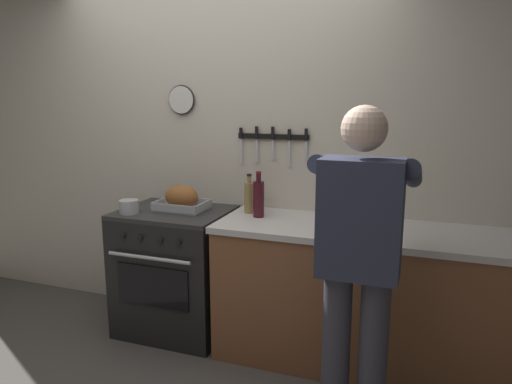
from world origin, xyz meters
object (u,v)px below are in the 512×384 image
Objects in this scene: stove at (176,271)px; bottle_soy_sauce at (254,198)px; bottle_olive_oil at (365,209)px; bottle_vinegar at (249,197)px; cutting_board at (366,232)px; bottle_wine_red at (259,198)px; roasting_pan at (182,199)px; person_cook at (359,255)px; saucepan at (129,207)px.

bottle_soy_sauce reaches higher than stove.
bottle_olive_oil is at bearing -11.31° from bottle_soy_sauce.
cutting_board is at bearing -16.01° from bottle_vinegar.
bottle_olive_oil is at bearing 1.33° from bottle_wine_red.
cutting_board is at bearing -6.32° from roasting_pan.
stove is 1.62m from person_cook.
bottle_olive_oil is (-0.07, 0.73, 0.06)m from person_cook.
stove is at bearing -154.53° from roasting_pan.
roasting_pan is at bearing -178.84° from bottle_olive_oil.
bottle_wine_red is 0.70m from bottle_olive_oil.
roasting_pan is 1.31m from cutting_board.
bottle_olive_oil is (1.27, 0.03, 0.03)m from roasting_pan.
bottle_soy_sauce is at bearing 21.66° from stove.
bottle_wine_red is (-0.76, 0.71, 0.08)m from person_cook.
person_cook is 5.41× the size of bottle_wine_red.
roasting_pan is 0.98× the size of cutting_board.
bottle_soy_sauce is 0.10m from bottle_vinegar.
person_cook is at bearing -27.67° from roasting_pan.
bottle_wine_red reaches higher than bottle_soy_sauce.
cutting_board is 1.17× the size of bottle_wine_red.
bottle_wine_red is (-0.73, 0.15, 0.12)m from cutting_board.
person_cook is 4.72× the size of roasting_pan.
bottle_olive_oil is (-0.03, 0.17, 0.10)m from cutting_board.
person_cook is 1.05m from bottle_wine_red.
bottle_soy_sauce is (-0.86, 0.88, 0.03)m from person_cook.
roasting_pan is at bearing 25.47° from stove.
stove is at bearing -167.34° from bottle_vinegar.
cutting_board is 0.20m from bottle_olive_oil.
bottle_wine_red is 0.13m from bottle_vinegar.
bottle_wine_red is at bearing 3.15° from stove.
saucepan is at bearing 61.39° from person_cook.
bottle_olive_oil is (0.79, -0.16, 0.03)m from bottle_soy_sauce.
bottle_vinegar reaches higher than cutting_board.
cutting_board is 0.75m from bottle_wine_red.
person_cook is 0.56m from cutting_board.
saucepan is at bearing -177.73° from cutting_board.
saucepan is 0.87m from bottle_soy_sauce.
person_cook is at bearing -84.68° from bottle_olive_oil.
bottle_olive_oil reaches higher than cutting_board.
stove is at bearing -158.34° from bottle_soy_sauce.
bottle_wine_red is at bearing 0.97° from roasting_pan.
bottle_vinegar is (-0.10, 0.08, -0.02)m from bottle_wine_red.
person_cook reaches higher than bottle_soy_sauce.
bottle_vinegar reaches higher than bottle_soy_sauce.
saucepan is 0.51× the size of bottle_olive_oil.
bottle_soy_sauce is (0.53, 0.21, 0.53)m from stove.
saucepan is at bearing -158.66° from bottle_vinegar.
bottle_olive_oil is at bearing 1.16° from roasting_pan.
bottle_vinegar is (-0.83, 0.24, 0.10)m from cutting_board.
bottle_vinegar is at bearing 163.99° from cutting_board.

